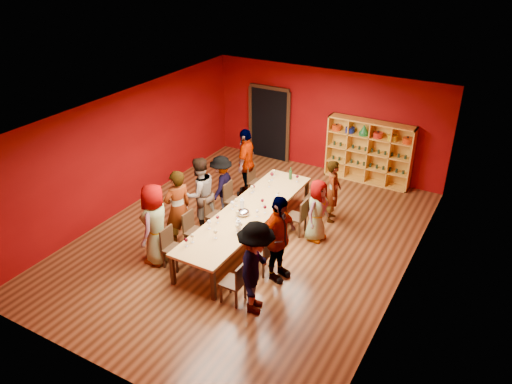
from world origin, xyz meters
The scene contains 47 objects.
room_shell centered at (0.00, 0.00, 1.50)m, with size 7.10×9.10×3.04m.
tasting_table centered at (0.00, 0.00, 0.70)m, with size 1.10×4.50×0.75m.
doorway centered at (-1.80, 4.43, 1.12)m, with size 1.40×0.17×2.30m.
shelving_unit centered at (1.40, 4.32, 0.98)m, with size 2.40×0.40×1.80m.
chair_person_left_0 centered at (-0.91, -1.65, 0.50)m, with size 0.42×0.42×0.89m.
person_left_0 centered at (-1.29, -1.65, 0.91)m, with size 0.89×0.48×1.81m, color #47474C.
chair_person_left_1 centered at (-0.91, -0.89, 0.50)m, with size 0.42×0.42×0.89m.
person_left_1 centered at (-1.28, -0.89, 0.91)m, with size 0.67×0.49×1.83m, color #CF8A91.
chair_person_left_2 centered at (-0.91, -0.06, 0.50)m, with size 0.42×0.42×0.89m.
person_left_2 centered at (-1.28, -0.06, 0.90)m, with size 0.87×0.48×1.80m, color #141938.
chair_person_left_3 centered at (-0.91, 0.76, 0.50)m, with size 0.42×0.42×0.89m.
person_left_3 centered at (-1.20, 0.76, 0.77)m, with size 1.00×0.41×1.54m, color pink.
chair_person_left_4 centered at (-0.91, 1.93, 0.50)m, with size 0.42×0.42×0.89m.
person_left_4 centered at (-1.18, 1.93, 0.94)m, with size 1.10×0.50×1.87m, color #141D37.
chair_person_right_0 centered at (0.91, -2.00, 0.50)m, with size 0.42×0.42×0.89m.
person_right_0 centered at (1.33, -2.00, 0.94)m, with size 1.21×0.50×1.88m, color #151B3B.
chair_person_right_1 centered at (0.91, -0.94, 0.50)m, with size 0.42×0.42×0.89m.
person_right_1 centered at (1.23, -0.94, 0.94)m, with size 1.10×0.50×1.88m, color beige.
chair_person_right_3 centered at (0.91, 0.80, 0.50)m, with size 0.42×0.42×0.89m.
person_right_3 centered at (1.34, 0.80, 0.75)m, with size 0.73×0.40×1.49m, color pink.
chair_person_right_4 centered at (0.91, 1.80, 0.50)m, with size 0.42×0.42×0.89m.
person_right_4 centered at (1.33, 1.80, 0.79)m, with size 0.58×0.42×1.58m, color #16183D.
wine_glass_0 centered at (-0.05, -0.37, 0.89)m, with size 0.08×0.08×0.20m.
wine_glass_1 centered at (0.33, 1.90, 0.89)m, with size 0.08×0.08×0.19m.
wine_glass_2 centered at (0.36, 0.72, 0.90)m, with size 0.08×0.08×0.20m.
wine_glass_3 centered at (-0.36, 0.89, 0.88)m, with size 0.07×0.07×0.18m.
wine_glass_4 centered at (-0.33, 1.90, 0.88)m, with size 0.07×0.07×0.18m.
wine_glass_5 centered at (-0.02, -1.29, 0.90)m, with size 0.08×0.08×0.21m.
wine_glass_6 centered at (-0.36, -0.09, 0.90)m, with size 0.08×0.08×0.21m.
wine_glass_7 centered at (0.37, 0.12, 0.89)m, with size 0.08×0.08×0.19m.
wine_glass_8 centered at (-0.15, 1.30, 0.88)m, with size 0.07×0.07×0.19m.
wine_glass_9 centered at (-0.37, -1.82, 0.89)m, with size 0.08×0.08×0.19m.
wine_glass_10 centered at (-0.36, 0.08, 0.89)m, with size 0.08×0.08×0.19m.
wine_glass_11 centered at (0.17, 0.37, 0.89)m, with size 0.08×0.08×0.19m.
wine_glass_12 centered at (0.30, 0.90, 0.88)m, with size 0.07×0.07×0.18m.
wine_glass_13 centered at (0.30, -0.11, 0.88)m, with size 0.07×0.07×0.18m.
wine_glass_14 centered at (-0.36, 0.81, 0.90)m, with size 0.08×0.08×0.21m.
wine_glass_15 centered at (-0.27, 1.66, 0.91)m, with size 0.09×0.09×0.22m.
wine_glass_16 centered at (-0.32, -0.75, 0.88)m, with size 0.07×0.07×0.18m.
wine_glass_17 centered at (-0.34, -1.64, 0.90)m, with size 0.08×0.08×0.21m.
wine_glass_18 centered at (0.27, -0.75, 0.88)m, with size 0.07×0.07×0.18m.
wine_glass_19 centered at (-0.34, -1.04, 0.91)m, with size 0.09×0.09×0.22m.
wine_glass_20 centered at (0.26, -0.90, 0.91)m, with size 0.09×0.09×0.22m.
spittoon_bowl centered at (-0.01, -0.19, 0.82)m, with size 0.29×0.29×0.16m, color silver.
carafe_a centered at (-0.19, 0.07, 0.86)m, with size 0.10×0.10×0.25m.
carafe_b centered at (0.23, -0.80, 0.87)m, with size 0.11×0.11×0.28m.
wine_bottle centered at (0.11, 1.95, 0.87)m, with size 0.09×0.09×0.32m.
Camera 1 is at (4.94, -8.40, 6.38)m, focal length 35.00 mm.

